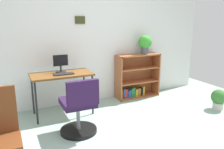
{
  "coord_description": "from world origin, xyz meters",
  "views": [
    {
      "loc": [
        -1.36,
        -1.95,
        1.59
      ],
      "look_at": [
        0.09,
        1.12,
        0.75
      ],
      "focal_mm": 36.83,
      "sensor_mm": 36.0,
      "label": 1
    }
  ],
  "objects": [
    {
      "name": "bookshelf_low",
      "position": [
        1.02,
        1.96,
        0.4
      ],
      "size": [
        0.9,
        0.3,
        0.88
      ],
      "color": "#9D542E",
      "rests_on": "ground_plane"
    },
    {
      "name": "office_chair",
      "position": [
        -0.52,
        0.9,
        0.35
      ],
      "size": [
        0.52,
        0.55,
        0.83
      ],
      "color": "black",
      "rests_on": "ground_plane"
    },
    {
      "name": "desk",
      "position": [
        -0.56,
        1.69,
        0.64
      ],
      "size": [
        0.98,
        0.52,
        0.71
      ],
      "color": "brown",
      "rests_on": "ground_plane"
    },
    {
      "name": "wall_back",
      "position": [
        -0.0,
        2.15,
        1.22
      ],
      "size": [
        5.2,
        0.12,
        2.43
      ],
      "color": "silver",
      "rests_on": "ground_plane"
    },
    {
      "name": "keyboard",
      "position": [
        -0.54,
        1.61,
        0.71
      ],
      "size": [
        0.32,
        0.13,
        0.02
      ],
      "primitive_type": "cube",
      "color": "black",
      "rests_on": "desk"
    },
    {
      "name": "potted_plant_on_shelf",
      "position": [
        1.18,
        1.9,
        1.1
      ],
      "size": [
        0.27,
        0.27,
        0.37
      ],
      "color": "#474C51",
      "rests_on": "bookshelf_low"
    },
    {
      "name": "monitor",
      "position": [
        -0.54,
        1.8,
        0.85
      ],
      "size": [
        0.24,
        0.17,
        0.29
      ],
      "color": "#262628",
      "rests_on": "desk"
    },
    {
      "name": "potted_plant_floor",
      "position": [
        1.99,
        0.72,
        0.2
      ],
      "size": [
        0.27,
        0.27,
        0.36
      ],
      "color": "#B7B2A8",
      "rests_on": "ground_plane"
    }
  ]
}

